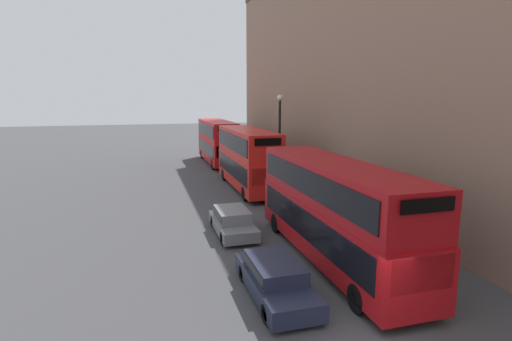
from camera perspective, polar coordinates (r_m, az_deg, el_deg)
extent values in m
cube|color=#A80F14|center=(17.63, 10.93, -8.09)|extent=(2.55, 11.48, 2.22)
cube|color=#A80F14|center=(17.10, 11.16, -1.73)|extent=(2.50, 11.25, 1.77)
cube|color=black|center=(17.54, 10.96, -7.26)|extent=(2.59, 10.56, 1.24)
cube|color=black|center=(17.08, 11.17, -1.44)|extent=(2.59, 10.56, 1.06)
cube|color=black|center=(12.99, 22.71, -13.53)|extent=(2.17, 0.06, 1.11)
cube|color=black|center=(12.33, 23.39, -4.61)|extent=(1.78, 0.06, 0.43)
cylinder|color=black|center=(14.15, 14.42, -17.28)|extent=(0.30, 1.00, 1.00)
cylinder|color=black|center=(15.33, 21.98, -15.48)|extent=(0.30, 1.00, 1.00)
cylinder|color=black|center=(21.13, 2.98, -7.50)|extent=(0.30, 1.00, 1.00)
cylinder|color=black|center=(21.93, 8.59, -6.93)|extent=(0.30, 1.00, 1.00)
cube|color=red|center=(30.73, -1.19, 0.09)|extent=(2.55, 10.29, 2.26)
cube|color=red|center=(30.42, -1.21, 4.02)|extent=(2.50, 10.09, 1.99)
cube|color=black|center=(30.68, -1.20, 0.58)|extent=(2.59, 9.47, 1.26)
cube|color=black|center=(30.41, -1.21, 4.21)|extent=(2.59, 9.47, 1.19)
cube|color=black|center=(25.82, 1.70, -0.89)|extent=(2.17, 0.06, 1.13)
cube|color=black|center=(25.47, 1.73, 4.11)|extent=(1.78, 0.06, 0.48)
cylinder|color=black|center=(27.30, -1.57, -3.34)|extent=(0.30, 1.00, 1.00)
cylinder|color=black|center=(27.93, 2.91, -3.04)|extent=(0.30, 1.00, 1.00)
cylinder|color=black|center=(34.06, -4.54, -0.59)|extent=(0.30, 1.00, 1.00)
cylinder|color=black|center=(34.56, -0.88, -0.40)|extent=(0.30, 1.00, 1.00)
cube|color=red|center=(43.00, -5.52, 2.98)|extent=(2.55, 10.67, 2.20)
cube|color=red|center=(42.79, -5.57, 5.75)|extent=(2.50, 10.46, 1.96)
cube|color=black|center=(42.97, -5.53, 3.33)|extent=(2.59, 9.82, 1.23)
cube|color=black|center=(42.78, -5.57, 5.88)|extent=(2.59, 9.82, 1.18)
cube|color=black|center=(37.78, -4.06, 2.65)|extent=(2.17, 0.06, 1.10)
cube|color=black|center=(37.55, -4.11, 6.02)|extent=(1.78, 0.06, 0.47)
cylinder|color=black|center=(39.31, -6.12, 0.87)|extent=(0.30, 1.00, 1.00)
cylinder|color=black|center=(39.75, -2.92, 1.02)|extent=(0.30, 1.00, 1.00)
cylinder|color=black|center=(46.61, -7.70, 2.33)|extent=(0.30, 1.00, 1.00)
cylinder|color=black|center=(46.98, -4.98, 2.45)|extent=(0.30, 1.00, 1.00)
cube|color=#1E2338|center=(14.70, 2.84, -15.85)|extent=(1.83, 4.75, 0.64)
cube|color=#1E2338|center=(14.55, 2.70, -13.61)|extent=(1.61, 2.61, 0.52)
cube|color=black|center=(14.54, 2.70, -13.51)|extent=(1.65, 2.48, 0.33)
cylinder|color=black|center=(13.29, 1.57, -19.78)|extent=(0.22, 0.64, 0.64)
cylinder|color=black|center=(13.80, 8.32, -18.67)|extent=(0.22, 0.64, 0.64)
cylinder|color=black|center=(15.88, -1.83, -14.46)|extent=(0.22, 0.64, 0.64)
cylinder|color=black|center=(16.31, 3.82, -13.78)|extent=(0.22, 0.64, 0.64)
cube|color=slate|center=(20.90, -3.33, -7.83)|extent=(1.78, 4.31, 0.56)
cube|color=slate|center=(20.83, -3.41, -6.27)|extent=(1.57, 2.37, 0.57)
cube|color=black|center=(20.82, -3.41, -6.20)|extent=(1.60, 2.25, 0.36)
cylinder|color=black|center=(19.52, -4.69, -9.62)|extent=(0.22, 0.64, 0.64)
cylinder|color=black|center=(19.86, -0.21, -9.23)|extent=(0.22, 0.64, 0.64)
cylinder|color=black|center=(22.09, -6.11, -7.23)|extent=(0.22, 0.64, 0.64)
cylinder|color=black|center=(22.39, -2.14, -6.93)|extent=(0.22, 0.64, 0.64)
cylinder|color=black|center=(29.55, 3.37, 3.36)|extent=(0.18, 0.18, 6.73)
sphere|color=beige|center=(29.33, 3.44, 10.33)|extent=(0.44, 0.44, 0.44)
cylinder|color=#26262D|center=(26.53, 7.33, -3.25)|extent=(0.36, 0.36, 1.52)
sphere|color=tan|center=(26.33, 7.37, -1.41)|extent=(0.22, 0.22, 0.22)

